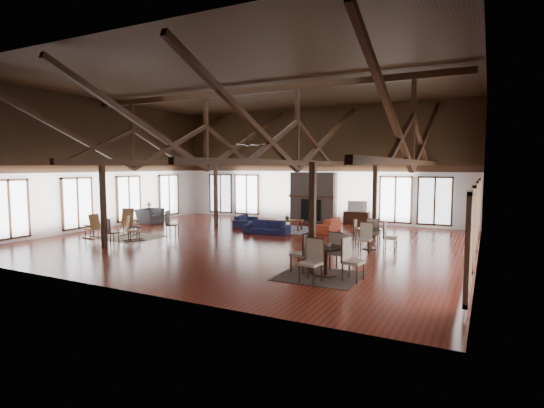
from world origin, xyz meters
The scene contains 31 objects.
floor centered at (0.00, 0.00, 0.00)m, with size 16.00×16.00×0.00m, color #602114.
ceiling centered at (0.00, 0.00, 6.00)m, with size 16.00×14.00×0.02m, color black.
wall_back centered at (0.00, 7.00, 3.00)m, with size 16.00×0.02×6.00m, color white.
wall_front centered at (0.00, -7.00, 3.00)m, with size 16.00×0.02×6.00m, color white.
wall_left centered at (-8.00, 0.00, 3.00)m, with size 0.02×14.00×6.00m, color white.
wall_right centered at (8.00, 0.00, 3.00)m, with size 0.02×14.00×6.00m, color white.
roof_truss centered at (0.00, 0.00, 4.03)m, with size 15.60×14.07×3.14m.
post_grid centered at (0.00, 0.00, 1.52)m, with size 8.16×7.16×3.05m.
fireplace centered at (0.00, 6.67, 1.29)m, with size 2.50×0.69×2.60m.
ceiling_fan centered at (0.50, -1.00, 3.73)m, with size 1.60×1.60×0.75m.
sofa_navy_front centered at (-0.29, 1.97, 0.29)m, with size 1.96×0.77×0.57m, color #131636.
sofa_navy_left centered at (-2.31, 3.59, 0.27)m, with size 0.71×1.82×0.53m, color #131836.
sofa_orange centered at (1.83, 3.73, 0.30)m, with size 0.80×2.04×0.60m, color #97331D.
coffee_table centered at (0.12, 3.45, 0.41)m, with size 1.30×0.80×0.46m.
vase centered at (-0.02, 3.50, 0.57)m, with size 0.20×0.20×0.21m, color #B2B2B2.
armchair centered at (-7.20, 2.18, 0.38)m, with size 1.01×1.16×0.75m, color #303033.
side_table_lamp centered at (-7.60, 2.59, 0.42)m, with size 0.43×0.43×1.11m.
rocking_chair_a centered at (-5.28, -1.06, 0.55)m, with size 0.76×1.01×1.17m.
rocking_chair_b centered at (-4.16, -2.06, 0.47)m, with size 0.75×0.88×1.00m.
rocking_chair_c centered at (-6.01, -2.30, 0.47)m, with size 0.81×0.49×1.00m.
side_chair_a centered at (-3.55, -0.49, 0.63)m, with size 0.59×0.59×1.08m.
side_chair_b centered at (-4.29, -3.00, 0.58)m, with size 0.49×0.49×1.00m.
cafe_table_near centered at (4.42, -3.56, 0.55)m, with size 2.14×2.14×1.10m.
cafe_table_far centered at (4.52, 0.67, 0.50)m, with size 1.92×1.92×1.00m.
cup_near centered at (4.48, -3.55, 0.84)m, with size 0.13×0.13×0.11m, color #B2B2B2.
cup_far centered at (4.58, 0.60, 0.77)m, with size 0.11×0.11×0.09m, color #B2B2B2.
tv_console centered at (2.33, 6.75, 0.32)m, with size 1.27×0.48×0.64m, color black.
television centered at (2.36, 6.75, 0.91)m, with size 0.95×0.12×0.55m, color #B2B2B2.
rug_tan centered at (-4.98, -1.43, 0.01)m, with size 2.55×2.00×0.01m, color #C6AF89.
rug_navy centered at (-0.08, 3.48, 0.01)m, with size 3.30×2.48×0.01m, color #191E46.
rug_dark centered at (4.28, -3.70, 0.01)m, with size 2.10×1.91×0.01m, color black.
Camera 1 is at (8.22, -14.14, 2.94)m, focal length 28.00 mm.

